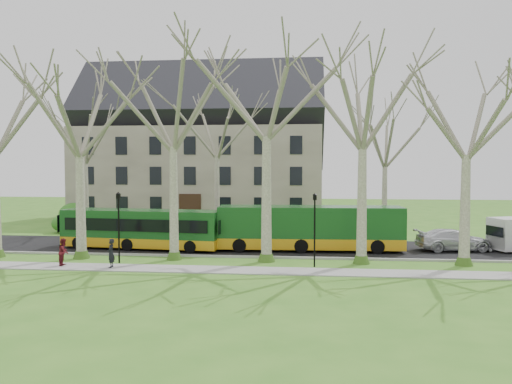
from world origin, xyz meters
TOP-DOWN VIEW (x-y plane):
  - ground at (0.00, 0.00)m, footprint 120.00×120.00m
  - sidewalk at (0.00, -2.50)m, footprint 70.00×2.00m
  - road at (0.00, 5.50)m, footprint 80.00×8.00m
  - curb at (0.00, 1.50)m, footprint 80.00×0.25m
  - building at (-6.00, 24.00)m, footprint 26.50×12.20m
  - tree_row_verge at (0.00, 0.30)m, footprint 49.00×7.00m
  - tree_row_far at (-1.33, 11.00)m, footprint 33.00×7.00m
  - lamp_row at (-0.00, -1.00)m, footprint 36.22×0.22m
  - hedges at (-4.67, 14.00)m, footprint 30.60×8.60m
  - bus_lead at (-6.25, 4.03)m, footprint 11.69×3.52m
  - bus_follow at (5.77, 4.54)m, footprint 12.92×3.20m
  - sedan at (15.78, 5.35)m, footprint 5.42×2.80m
  - pedestrian_a at (-5.87, -2.62)m, footprint 0.48×0.66m
  - pedestrian_b at (-8.92, -2.30)m, footprint 0.72×0.87m

SIDE VIEW (x-z plane):
  - ground at x=0.00m, z-range 0.00..0.00m
  - sidewalk at x=0.00m, z-range 0.00..0.06m
  - road at x=0.00m, z-range 0.00..0.06m
  - curb at x=0.00m, z-range 0.00..0.14m
  - sedan at x=15.78m, z-range 0.06..1.56m
  - pedestrian_b at x=-8.92m, z-range 0.06..1.68m
  - pedestrian_a at x=-5.87m, z-range 0.06..1.75m
  - hedges at x=-4.67m, z-range 0.00..2.00m
  - bus_lead at x=-6.25m, z-range 0.06..2.94m
  - bus_follow at x=5.77m, z-range 0.06..3.26m
  - lamp_row at x=0.00m, z-range 0.42..4.72m
  - tree_row_far at x=-1.33m, z-range 0.00..12.00m
  - tree_row_verge at x=0.00m, z-range 0.00..14.00m
  - building at x=-6.00m, z-range 0.07..16.07m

